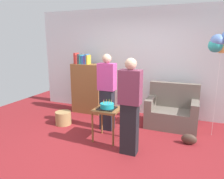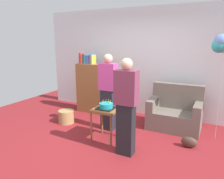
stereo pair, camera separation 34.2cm
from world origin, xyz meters
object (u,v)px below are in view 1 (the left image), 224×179
object	(u,v)px
couch	(172,112)
side_table	(107,114)
handbag	(189,139)
balloon_bunch	(222,42)
birthday_cake	(107,106)
person_blowing_candles	(107,92)
wicker_basket	(63,118)
person_holding_cake	(130,107)
bookshelf	(87,87)

from	to	relation	value
couch	side_table	bearing A→B (deg)	-132.90
handbag	balloon_bunch	distance (m)	1.91
couch	birthday_cake	bearing A→B (deg)	-132.90
person_blowing_candles	handbag	size ratio (longest dim) A/B	5.82
birthday_cake	wicker_basket	distance (m)	1.39
birthday_cake	wicker_basket	xyz separation A→B (m)	(-1.25, 0.33, -0.53)
couch	balloon_bunch	xyz separation A→B (m)	(0.84, -0.18, 1.52)
person_blowing_candles	person_holding_cake	distance (m)	1.09
person_blowing_candles	handbag	distance (m)	1.85
birthday_cake	bookshelf	bearing A→B (deg)	130.91
bookshelf	couch	bearing A→B (deg)	-4.02
person_blowing_candles	balloon_bunch	distance (m)	2.42
birthday_cake	person_blowing_candles	bearing A→B (deg)	113.51
side_table	person_holding_cake	distance (m)	0.71
bookshelf	balloon_bunch	size ratio (longest dim) A/B	0.75
person_holding_cake	wicker_basket	size ratio (longest dim) A/B	4.53
bookshelf	person_holding_cake	world-z (taller)	person_holding_cake
handbag	balloon_bunch	bearing A→B (deg)	54.76
handbag	bookshelf	bearing A→B (deg)	160.49
wicker_basket	balloon_bunch	xyz separation A→B (m)	(3.17, 0.66, 1.71)
bookshelf	balloon_bunch	distance (m)	3.30
side_table	person_blowing_candles	distance (m)	0.58
side_table	person_holding_cake	world-z (taller)	person_holding_cake
person_holding_cake	wicker_basket	xyz separation A→B (m)	(-1.80, 0.65, -0.68)
couch	bookshelf	world-z (taller)	bookshelf
birthday_cake	balloon_bunch	world-z (taller)	balloon_bunch
person_holding_cake	bookshelf	bearing A→B (deg)	-35.31
couch	birthday_cake	xyz separation A→B (m)	(-1.08, -1.16, 0.34)
wicker_basket	balloon_bunch	bearing A→B (deg)	11.76
person_holding_cake	wicker_basket	bearing A→B (deg)	-11.14
person_blowing_candles	person_holding_cake	size ratio (longest dim) A/B	1.00
bookshelf	wicker_basket	bearing A→B (deg)	-95.84
couch	birthday_cake	size ratio (longest dim) A/B	3.44
person_holding_cake	balloon_bunch	xyz separation A→B (m)	(1.37, 1.31, 1.03)
couch	birthday_cake	distance (m)	1.62
person_holding_cake	couch	bearing A→B (deg)	-100.70
bookshelf	balloon_bunch	bearing A→B (deg)	-6.22
person_blowing_candles	balloon_bunch	size ratio (longest dim) A/B	0.78
balloon_bunch	birthday_cake	bearing A→B (deg)	-152.83
side_table	person_holding_cake	size ratio (longest dim) A/B	0.39
birthday_cake	wicker_basket	world-z (taller)	birthday_cake
wicker_basket	handbag	size ratio (longest dim) A/B	1.29
birthday_cake	person_blowing_candles	xyz separation A→B (m)	(-0.20, 0.46, 0.15)
side_table	person_holding_cake	bearing A→B (deg)	-30.66
couch	side_table	world-z (taller)	couch
bookshelf	handbag	distance (m)	2.86
couch	person_blowing_candles	bearing A→B (deg)	-151.19
bookshelf	handbag	bearing A→B (deg)	-19.51
bookshelf	birthday_cake	xyz separation A→B (m)	(1.14, -1.32, -0.01)
person_blowing_candles	person_holding_cake	world-z (taller)	same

